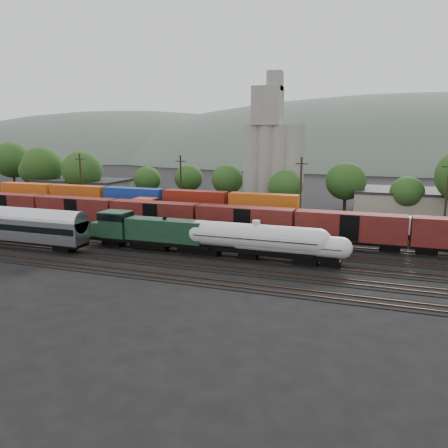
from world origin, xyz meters
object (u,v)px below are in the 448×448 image
(orange_locomotive, at_px, (169,213))
(grain_silo, at_px, (272,157))
(green_locomotive, at_px, (144,230))
(tank_car_a, at_px, (256,238))
(passenger_coach, at_px, (10,224))

(orange_locomotive, xyz_separation_m, grain_silo, (12.05, 26.00, 8.63))
(green_locomotive, xyz_separation_m, tank_car_a, (16.15, -0.00, 0.13))
(grain_silo, bearing_deg, green_locomotive, -101.45)
(tank_car_a, xyz_separation_m, passenger_coach, (-34.95, -5.00, 0.49))
(passenger_coach, relative_size, grain_silo, 0.85)
(tank_car_a, height_order, orange_locomotive, tank_car_a)
(tank_car_a, xyz_separation_m, orange_locomotive, (-19.89, 15.00, -0.29))
(green_locomotive, bearing_deg, passenger_coach, -165.11)
(green_locomotive, xyz_separation_m, passenger_coach, (-18.80, -5.00, 0.63))
(orange_locomotive, bearing_deg, passenger_coach, -126.98)
(green_locomotive, bearing_deg, grain_silo, 78.55)
(tank_car_a, distance_m, orange_locomotive, 24.91)
(passenger_coach, distance_m, grain_silo, 53.97)
(orange_locomotive, bearing_deg, tank_car_a, -37.02)
(green_locomotive, xyz_separation_m, grain_silo, (8.31, 41.00, 8.47))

